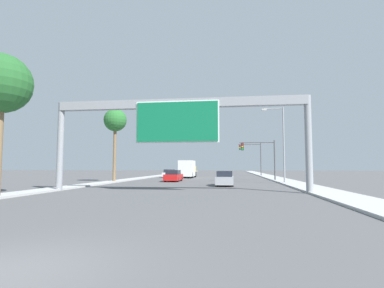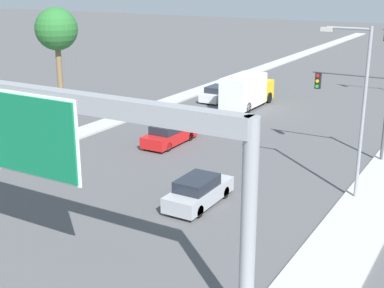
{
  "view_description": "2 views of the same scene",
  "coord_description": "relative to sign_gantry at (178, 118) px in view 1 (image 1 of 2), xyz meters",
  "views": [
    {
      "loc": [
        4.23,
        -5.25,
        2.0
      ],
      "look_at": [
        0.0,
        26.68,
        4.41
      ],
      "focal_mm": 28.0,
      "sensor_mm": 36.0,
      "label": 1
    },
    {
      "loc": [
        16.14,
        3.9,
        11.28
      ],
      "look_at": [
        1.96,
        28.12,
        2.52
      ],
      "focal_mm": 50.0,
      "sensor_mm": 36.0,
      "label": 2
    }
  ],
  "objects": [
    {
      "name": "palm_tree_foreground",
      "position": [
        -10.6,
        -5.87,
        1.44
      ],
      "size": [
        3.87,
        3.87,
        9.33
      ],
      "color": "brown",
      "rests_on": "ground"
    },
    {
      "name": "car_far_right",
      "position": [
        3.5,
        8.26,
        -5.11
      ],
      "size": [
        1.78,
        4.55,
        1.53
      ],
      "color": "#A5A8AD",
      "rests_on": "ground"
    },
    {
      "name": "sidewalk_right",
      "position": [
        11.25,
        42.1,
        -5.76
      ],
      "size": [
        3.0,
        120.0,
        0.15
      ],
      "color": "#AFAFAF",
      "rests_on": "ground"
    },
    {
      "name": "car_near_center",
      "position": [
        -7.0,
        30.47,
        -5.14
      ],
      "size": [
        1.85,
        4.46,
        1.46
      ],
      "color": "silver",
      "rests_on": "ground"
    },
    {
      "name": "traffic_light_mid_block",
      "position": [
        8.83,
        40.09,
        -1.21
      ],
      "size": [
        4.74,
        0.32,
        6.86
      ],
      "color": "#4C4C4F",
      "rests_on": "ground"
    },
    {
      "name": "car_mid_center",
      "position": [
        -3.5,
        16.37,
        -5.12
      ],
      "size": [
        1.82,
        4.75,
        1.52
      ],
      "color": "red",
      "rests_on": "ground"
    },
    {
      "name": "palm_tree_background",
      "position": [
        -10.56,
        13.3,
        1.93
      ],
      "size": [
        2.91,
        2.91,
        9.4
      ],
      "color": "brown",
      "rests_on": "ground"
    },
    {
      "name": "ground_plane",
      "position": [
        0.0,
        -17.9,
        -5.83
      ],
      "size": [
        300.0,
        300.0,
        0.0
      ],
      "primitive_type": "plane",
      "color": "#515154"
    },
    {
      "name": "traffic_light_near_intersection",
      "position": [
        8.59,
        20.09,
        -1.93
      ],
      "size": [
        4.97,
        0.32,
        5.69
      ],
      "color": "#4C4C4F",
      "rests_on": "ground"
    },
    {
      "name": "sign_gantry",
      "position": [
        0.0,
        0.0,
        0.0
      ],
      "size": [
        20.41,
        0.73,
        7.36
      ],
      "color": "gray",
      "rests_on": "ground"
    },
    {
      "name": "median_strip_left",
      "position": [
        -10.75,
        42.1,
        -5.76
      ],
      "size": [
        2.0,
        120.0,
        0.15
      ],
      "color": "#AFAFAF",
      "rests_on": "ground"
    },
    {
      "name": "truck_box_primary",
      "position": [
        -3.5,
        29.3,
        -4.29
      ],
      "size": [
        2.33,
        7.14,
        3.02
      ],
      "color": "yellow",
      "rests_on": "ground"
    },
    {
      "name": "street_lamp_right",
      "position": [
        10.05,
        13.11,
        -0.53
      ],
      "size": [
        2.58,
        0.28,
        9.04
      ],
      "color": "gray",
      "rests_on": "ground"
    }
  ]
}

